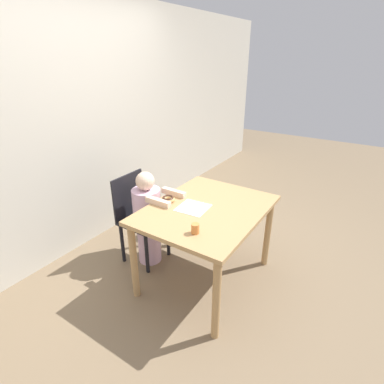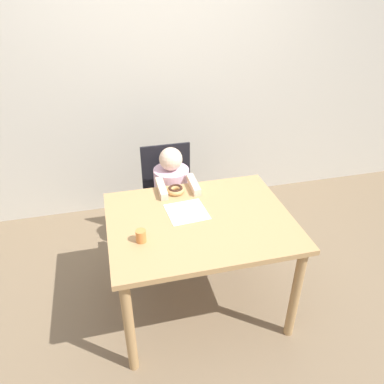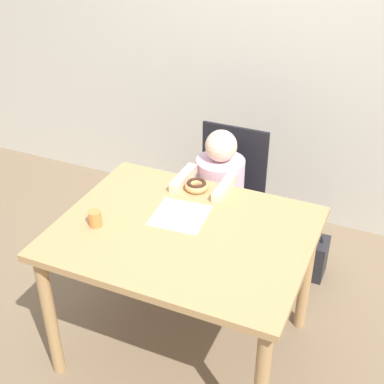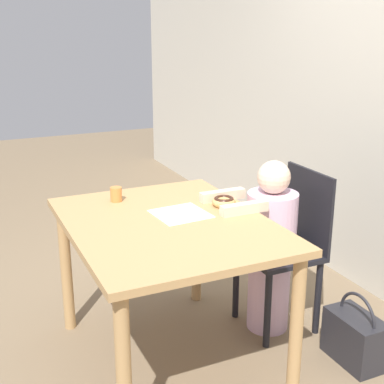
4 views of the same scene
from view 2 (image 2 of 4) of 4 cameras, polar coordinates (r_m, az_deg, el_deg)
ground_plane at (r=2.85m, az=1.05°, el=-16.52°), size 12.00×12.00×0.00m
wall_back at (r=3.44m, az=-5.21°, el=16.78°), size 8.00×0.05×2.50m
dining_table at (r=2.40m, az=1.20°, el=-6.08°), size 1.15×0.90×0.75m
chair at (r=3.09m, az=-3.43°, el=-0.91°), size 0.40×0.39×0.89m
child_figure at (r=2.98m, az=-3.01°, el=-1.87°), size 0.28×0.50×0.96m
donut at (r=2.59m, az=-2.53°, el=0.35°), size 0.12×0.12×0.05m
napkin at (r=2.41m, az=-0.80°, el=-3.02°), size 0.26×0.26×0.00m
handbag at (r=3.46m, az=3.89°, el=-3.62°), size 0.31×0.18×0.38m
cup at (r=2.17m, az=-7.79°, el=-6.65°), size 0.06×0.06×0.08m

